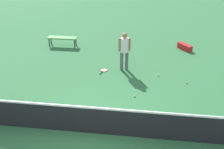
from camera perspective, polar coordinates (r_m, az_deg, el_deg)
ground_plane at (r=8.76m, az=-3.51°, el=-11.84°), size 40.00×40.00×0.00m
court_net at (r=8.45m, az=-3.61°, el=-9.25°), size 10.09×0.09×1.07m
player_near_side at (r=11.85m, az=2.55°, el=5.34°), size 0.53×0.41×1.70m
tennis_racket_near_player at (r=12.19m, az=-1.65°, el=0.85°), size 0.39×0.61×0.03m
tennis_ball_near_player at (r=11.94m, az=9.38°, el=-0.07°), size 0.07×0.07×0.07m
tennis_ball_by_net at (r=11.61m, az=14.95°, el=-1.59°), size 0.07×0.07×0.07m
tennis_ball_midcourt at (r=10.40m, az=4.58°, el=-4.37°), size 0.07×0.07×0.07m
courtside_bench at (r=14.78m, az=-10.08°, el=7.25°), size 1.50×0.41×0.48m
equipment_bag at (r=14.72m, az=14.49°, el=5.52°), size 0.72×0.80×0.28m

